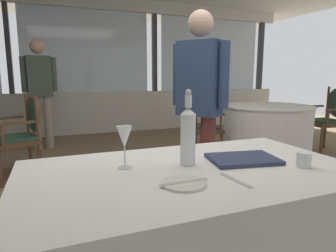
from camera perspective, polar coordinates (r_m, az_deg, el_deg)
ground_plane at (r=2.56m, az=-3.13°, el=-17.58°), size 13.82×13.82×0.00m
window_wall_far at (r=6.19m, az=-15.12°, el=8.60°), size 9.00×0.14×2.72m
foreground_table at (r=1.52m, az=4.57°, el=-21.86°), size 1.54×0.89×0.75m
side_plate at (r=1.17m, az=3.14°, el=-11.07°), size 0.18×0.18×0.01m
butter_knife at (r=1.17m, az=3.14°, el=-10.83°), size 0.20×0.02×0.00m
dinner_fork at (r=1.24m, az=13.02°, el=-10.23°), size 0.04×0.19×0.00m
water_bottle at (r=1.39m, az=3.89°, el=-1.64°), size 0.07×0.07×0.36m
wine_glass at (r=1.35m, az=-8.50°, el=-2.37°), size 0.07×0.07×0.20m
water_tumbler at (r=1.52m, az=24.94°, el=-5.96°), size 0.07×0.07×0.07m
menu_book at (r=1.53m, az=14.36°, el=-6.23°), size 0.37×0.29×0.02m
dining_chair_0_1 at (r=3.75m, az=-26.46°, el=-0.70°), size 0.58×0.62×0.96m
background_table_1 at (r=4.56m, az=18.59°, el=-0.88°), size 1.29×1.29×0.75m
dining_chair_1_0 at (r=4.08m, az=5.67°, el=0.91°), size 0.53×0.59×0.95m
dining_chair_1_1 at (r=5.16m, az=29.05°, el=1.96°), size 0.53×0.59×1.01m
diner_person_0 at (r=2.55m, az=6.12°, el=5.26°), size 0.37×0.46×1.71m
diner_person_1 at (r=5.12m, az=-23.66°, el=6.91°), size 0.53×0.25×1.74m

